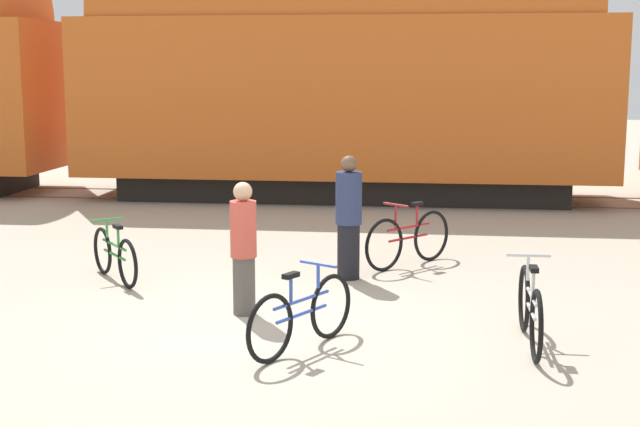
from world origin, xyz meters
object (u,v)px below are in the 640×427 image
at_px(bicycle_maroon, 408,239).
at_px(person_in_navy, 349,218).
at_px(freight_train, 343,71).
at_px(bicycle_blue, 302,315).
at_px(bicycle_silver, 530,309).
at_px(person_in_red, 244,248).
at_px(bicycle_green, 115,255).

bearing_deg(bicycle_maroon, person_in_navy, -131.65).
distance_m(bicycle_maroon, person_in_navy, 1.27).
bearing_deg(freight_train, bicycle_blue, -86.57).
bearing_deg(bicycle_blue, bicycle_silver, 10.68).
bearing_deg(freight_train, person_in_navy, -83.71).
height_order(bicycle_blue, bicycle_maroon, bicycle_maroon).
xyz_separation_m(bicycle_silver, person_in_red, (-3.18, 0.80, 0.40)).
relative_size(bicycle_silver, bicycle_blue, 1.19).
bearing_deg(bicycle_blue, bicycle_maroon, 76.39).
height_order(freight_train, bicycle_blue, freight_train).
xyz_separation_m(bicycle_green, person_in_red, (2.07, -1.38, 0.44)).
bearing_deg(person_in_navy, bicycle_green, 174.28).
relative_size(bicycle_silver, person_in_navy, 1.06).
xyz_separation_m(bicycle_maroon, person_in_navy, (-0.79, -0.89, 0.44)).
bearing_deg(person_in_navy, bicycle_silver, -66.78).
bearing_deg(bicycle_blue, person_in_navy, 86.62).
relative_size(person_in_navy, person_in_red, 1.08).
relative_size(bicycle_blue, person_in_red, 0.97).
xyz_separation_m(bicycle_silver, bicycle_maroon, (-1.35, 3.59, 0.01)).
bearing_deg(bicycle_maroon, bicycle_green, -160.24).
distance_m(bicycle_green, person_in_red, 2.53).
relative_size(bicycle_green, bicycle_maroon, 0.93).
height_order(bicycle_silver, person_in_red, person_in_red).
xyz_separation_m(person_in_navy, person_in_red, (-1.05, -1.90, -0.05)).
bearing_deg(bicycle_silver, bicycle_blue, -169.32).
bearing_deg(bicycle_silver, bicycle_green, 157.43).
bearing_deg(bicycle_silver, person_in_red, 165.92).
height_order(bicycle_blue, person_in_navy, person_in_navy).
bearing_deg(person_in_navy, person_in_red, -133.96).
relative_size(bicycle_blue, bicycle_green, 1.17).
bearing_deg(person_in_navy, bicycle_maroon, 33.22).
xyz_separation_m(bicycle_green, person_in_navy, (3.12, 0.52, 0.49)).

